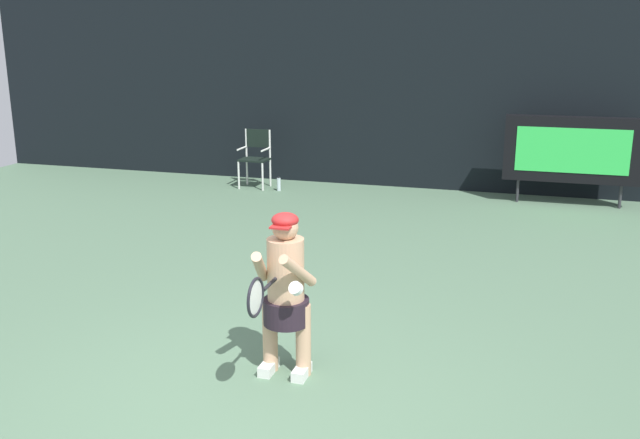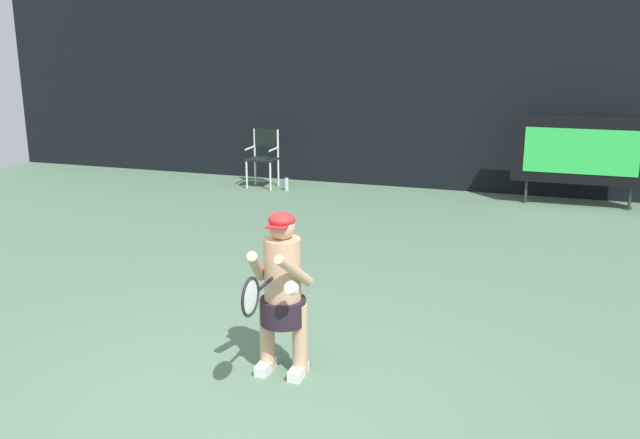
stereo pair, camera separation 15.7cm
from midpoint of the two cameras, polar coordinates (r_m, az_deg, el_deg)
name	(u,v)px [view 1 (the left image)]	position (r m, az deg, el deg)	size (l,w,h in m)	color
ground	(226,425)	(5.49, -8.54, -16.28)	(18.00, 22.00, 0.03)	#537358
backdrop_screen	(418,91)	(13.11, 7.69, 10.40)	(18.00, 0.12, 3.66)	black
scoreboard	(572,150)	(12.39, 19.57, 5.38)	(2.20, 0.21, 1.50)	black
umpire_chair	(256,155)	(13.24, -5.64, 5.30)	(0.52, 0.44, 1.08)	white
water_bottle	(279,184)	(12.96, -3.74, 2.90)	(0.07, 0.07, 0.27)	silver
tennis_player	(286,289)	(5.85, -3.60, -5.74)	(0.53, 0.60, 1.42)	white
tennis_racket	(257,296)	(5.34, -6.04, -6.28)	(0.03, 0.60, 0.31)	black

